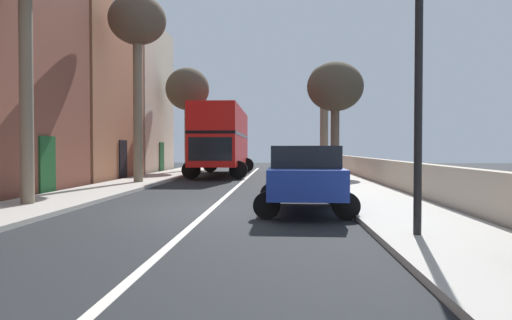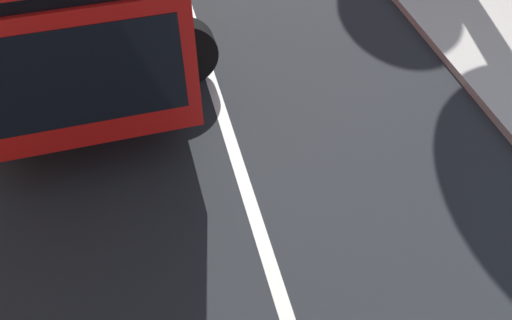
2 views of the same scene
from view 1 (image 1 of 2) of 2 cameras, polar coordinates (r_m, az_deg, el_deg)
name	(u,v)px [view 1 (image 1 of 2)]	position (r m, az deg, el deg)	size (l,w,h in m)	color
ground_plane	(210,211)	(12.37, -5.75, -6.24)	(84.00, 84.00, 0.00)	black
road_centre_line	(210,211)	(12.37, -5.75, -6.22)	(0.16, 54.00, 0.01)	silver
sidewalk_left	(30,207)	(13.97, -26.13, -5.25)	(2.60, 60.00, 0.12)	#B2ADA3
sidewalk_right	(397,210)	(12.59, 16.99, -5.89)	(2.60, 60.00, 0.12)	#B2ADA3
boundary_wall_right	(458,190)	(13.00, 23.66, -3.39)	(0.36, 54.00, 1.17)	beige
double_decker_bus	(222,137)	(28.65, -4.17, 2.81)	(3.67, 11.06, 4.06)	red
parked_car_blue_right_0	(304,175)	(12.09, 5.98, -1.80)	(2.53, 4.42, 1.71)	#1E389E
street_tree_right_1	(324,89)	(33.30, 8.42, 8.65)	(2.09, 2.09, 7.39)	#7A6B56
street_tree_left_2	(137,26)	(22.73, -14.43, 15.68)	(2.63, 2.63, 8.57)	#7A6B56
street_tree_right_5	(335,88)	(27.71, 9.74, 8.70)	(3.29, 3.29, 6.60)	brown
street_tree_left_6	(187,91)	(32.82, -8.46, 8.48)	(3.02, 3.02, 7.15)	#7A6B56
lamppost_right	(419,25)	(8.91, 19.47, 15.38)	(0.32, 0.32, 6.31)	black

